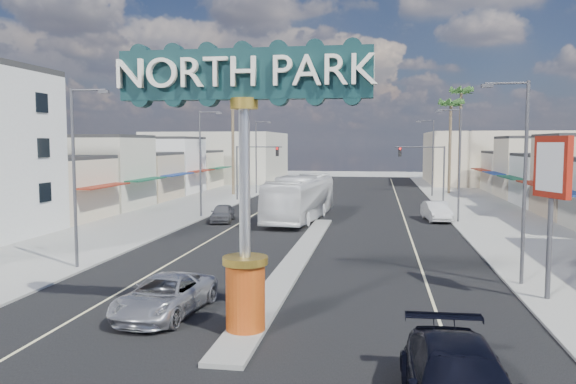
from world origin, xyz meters
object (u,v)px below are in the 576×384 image
(traffic_signal_right, at_px, (426,163))
(streetlight_l_far, at_px, (257,153))
(streetlight_r_mid, at_px, (457,159))
(palm_left_far, at_px, (233,99))
(streetlight_l_mid, at_px, (202,158))
(bank_pylon_sign, at_px, (552,176))
(suv_left, at_px, (165,296))
(palm_right_far, at_px, (461,97))
(car_parked_right, at_px, (436,211))
(city_bus, at_px, (300,198))
(traffic_signal_left, at_px, (253,162))
(gateway_sign, at_px, (244,155))
(streetlight_r_near, at_px, (521,172))
(car_parked_left, at_px, (222,213))
(streetlight_r_far, at_px, (431,154))
(streetlight_l_near, at_px, (77,169))
(palm_right_mid, at_px, (451,108))

(traffic_signal_right, distance_m, streetlight_l_far, 21.20)
(streetlight_r_mid, relative_size, palm_left_far, 0.69)
(streetlight_l_mid, xyz_separation_m, bank_pylon_sign, (21.46, -22.35, -0.04))
(suv_left, bearing_deg, palm_right_far, 77.85)
(car_parked_right, distance_m, city_bus, 11.14)
(traffic_signal_left, xyz_separation_m, streetlight_r_mid, (19.62, -13.99, 0.79))
(gateway_sign, relative_size, streetlight_r_mid, 1.02)
(bank_pylon_sign, bearing_deg, palm_right_far, 65.97)
(streetlight_l_far, distance_m, bank_pylon_sign, 49.27)
(suv_left, bearing_deg, traffic_signal_right, 78.02)
(streetlight_l_far, distance_m, car_parked_right, 28.96)
(streetlight_r_near, height_order, car_parked_right, streetlight_r_near)
(gateway_sign, height_order, car_parked_left, gateway_sign)
(streetlight_l_far, xyz_separation_m, car_parked_left, (2.40, -24.38, -4.36))
(streetlight_l_mid, bearing_deg, traffic_signal_left, 84.90)
(traffic_signal_left, relative_size, streetlight_r_far, 0.67)
(suv_left, xyz_separation_m, bank_pylon_sign, (14.45, 4.08, 4.30))
(car_parked_left, xyz_separation_m, city_bus, (6.03, 1.96, 1.12))
(traffic_signal_right, height_order, car_parked_right, traffic_signal_right)
(gateway_sign, distance_m, bank_pylon_sign, 12.43)
(streetlight_l_near, xyz_separation_m, car_parked_right, (19.43, 20.96, -4.28))
(traffic_signal_right, distance_m, city_bus, 18.41)
(car_parked_left, bearing_deg, traffic_signal_left, 86.29)
(palm_right_mid, bearing_deg, car_parked_left, -126.54)
(streetlight_l_near, distance_m, bank_pylon_sign, 21.58)
(streetlight_l_mid, bearing_deg, streetlight_l_near, -90.00)
(streetlight_r_far, distance_m, palm_right_mid, 7.30)
(traffic_signal_left, xyz_separation_m, car_parked_right, (18.18, -13.03, -3.49))
(city_bus, bearing_deg, streetlight_r_far, 66.74)
(streetlight_r_near, bearing_deg, streetlight_l_far, 116.42)
(suv_left, bearing_deg, car_parked_left, 106.19)
(palm_left_far, bearing_deg, streetlight_l_mid, -82.69)
(streetlight_l_near, height_order, streetlight_l_mid, same)
(streetlight_r_near, xyz_separation_m, streetlight_r_far, (0.00, 42.00, 0.00))
(palm_left_far, bearing_deg, city_bus, -61.69)
(streetlight_l_mid, xyz_separation_m, streetlight_r_mid, (20.87, 0.00, 0.00))
(traffic_signal_right, bearing_deg, bank_pylon_sign, -87.11)
(car_parked_right, bearing_deg, city_bus, 179.82)
(city_bus, bearing_deg, gateway_sign, -80.10)
(traffic_signal_right, bearing_deg, streetlight_r_far, 81.14)
(streetlight_r_near, distance_m, streetlight_r_far, 42.00)
(car_parked_left, relative_size, car_parked_right, 0.88)
(suv_left, xyz_separation_m, car_parked_left, (-4.60, 24.04, -0.01))
(traffic_signal_left, xyz_separation_m, streetlight_r_near, (19.62, -33.99, 0.79))
(traffic_signal_left, distance_m, streetlight_r_mid, 24.11)
(streetlight_r_far, bearing_deg, suv_left, -105.97)
(streetlight_l_far, relative_size, city_bus, 0.68)
(streetlight_r_near, relative_size, bank_pylon_sign, 1.39)
(streetlight_l_mid, distance_m, streetlight_r_mid, 20.87)
(traffic_signal_left, height_order, palm_right_mid, palm_right_mid)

